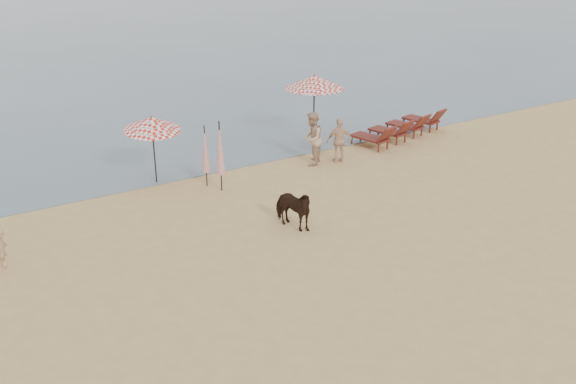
# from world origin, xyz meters

# --- Properties ---
(ground) EXTENTS (120.00, 120.00, 0.00)m
(ground) POSITION_xyz_m (0.00, 0.00, 0.00)
(ground) COLOR tan
(ground) RESTS_ON ground
(lounger_cluster_right) EXTENTS (4.44, 2.68, 0.66)m
(lounger_cluster_right) POSITION_xyz_m (8.20, 9.65, 0.46)
(lounger_cluster_right) COLOR maroon
(lounger_cluster_right) RESTS_ON ground
(umbrella_open_left_b) EXTENTS (1.84, 1.87, 2.34)m
(umbrella_open_left_b) POSITION_xyz_m (-1.87, 10.26, 2.03)
(umbrella_open_left_b) COLOR black
(umbrella_open_left_b) RESTS_ON ground
(umbrella_open_right) EXTENTS (2.24, 2.24, 2.73)m
(umbrella_open_right) POSITION_xyz_m (4.81, 10.88, 2.46)
(umbrella_open_right) COLOR black
(umbrella_open_right) RESTS_ON ground
(umbrella_closed_left) EXTENTS (0.25, 0.25, 2.06)m
(umbrella_closed_left) POSITION_xyz_m (-0.58, 9.09, 1.27)
(umbrella_closed_left) COLOR black
(umbrella_closed_left) RESTS_ON ground
(umbrella_closed_right) EXTENTS (0.28, 0.28, 2.32)m
(umbrella_closed_right) POSITION_xyz_m (-0.34, 8.49, 1.42)
(umbrella_closed_right) COLOR black
(umbrella_closed_right) RESTS_ON ground
(cow) EXTENTS (1.05, 1.57, 1.22)m
(cow) POSITION_xyz_m (0.09, 4.93, 0.61)
(cow) COLOR black
(cow) RESTS_ON ground
(beachgoer_right_a) EXTENTS (1.17, 1.16, 1.90)m
(beachgoer_right_a) POSITION_xyz_m (3.48, 9.02, 0.95)
(beachgoer_right_a) COLOR tan
(beachgoer_right_a) RESTS_ON ground
(beachgoer_right_b) EXTENTS (1.02, 0.69, 1.62)m
(beachgoer_right_b) POSITION_xyz_m (4.45, 8.69, 0.81)
(beachgoer_right_b) COLOR #D5AA85
(beachgoer_right_b) RESTS_ON ground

